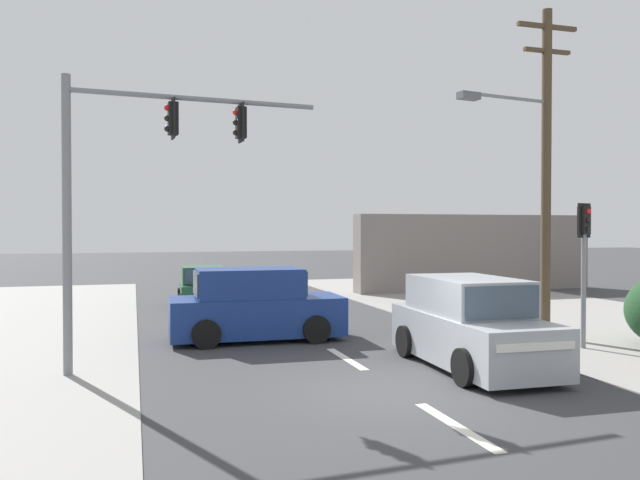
{
  "coord_description": "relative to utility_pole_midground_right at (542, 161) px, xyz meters",
  "views": [
    {
      "loc": [
        -4.59,
        -10.26,
        2.94
      ],
      "look_at": [
        -0.32,
        4.0,
        2.67
      ],
      "focal_mm": 35.0,
      "sensor_mm": 36.0,
      "label": 1
    }
  ],
  "objects": [
    {
      "name": "utility_pole_midground_right",
      "position": [
        0.0,
        0.0,
        0.0
      ],
      "size": [
        3.77,
        0.7,
        8.79
      ],
      "color": "#4C3D2B",
      "rests_on": "ground"
    },
    {
      "name": "suv_oncoming_near",
      "position": [
        -3.62,
        -2.57,
        -3.87
      ],
      "size": [
        2.16,
        4.59,
        1.9
      ],
      "color": "#A3A8AD",
      "rests_on": "ground"
    },
    {
      "name": "traffic_signal_mast",
      "position": [
        -10.44,
        -0.87,
        -0.6
      ],
      "size": [
        5.28,
        0.56,
        6.0
      ],
      "color": "slate",
      "rests_on": "ground"
    },
    {
      "name": "lane_dash_near",
      "position": [
        -5.88,
        -6.0,
        -4.75
      ],
      "size": [
        0.2,
        2.4,
        0.01
      ],
      "primitive_type": "cube",
      "color": "silver",
      "rests_on": "ground"
    },
    {
      "name": "pedestal_signal_right_kerb",
      "position": [
        0.05,
        -1.58,
        -2.33
      ],
      "size": [
        0.44,
        0.31,
        3.56
      ],
      "color": "slate",
      "rests_on": "ground"
    },
    {
      "name": "shopfront_wall_far",
      "position": [
        5.12,
        12.0,
        -2.95
      ],
      "size": [
        12.0,
        1.0,
        3.6
      ],
      "primitive_type": "cube",
      "color": "gray",
      "rests_on": "ground"
    },
    {
      "name": "lane_dash_mid",
      "position": [
        -5.88,
        -1.0,
        -4.75
      ],
      "size": [
        0.2,
        2.4,
        0.01
      ],
      "primitive_type": "cube",
      "color": "silver",
      "rests_on": "ground"
    },
    {
      "name": "suv_receding_far",
      "position": [
        -7.42,
        1.95,
        -3.87
      ],
      "size": [
        4.58,
        2.15,
        1.9
      ],
      "color": "navy",
      "rests_on": "ground"
    },
    {
      "name": "hatchback_crossing_left",
      "position": [
        -7.99,
        9.66,
        -4.05
      ],
      "size": [
        1.92,
        3.71,
        1.53
      ],
      "color": "#235633",
      "rests_on": "ground"
    },
    {
      "name": "ground_plane",
      "position": [
        -5.88,
        -4.0,
        -4.75
      ],
      "size": [
        140.0,
        140.0,
        0.0
      ],
      "primitive_type": "plane",
      "color": "#3A3A3D"
    },
    {
      "name": "lane_dash_far",
      "position": [
        -5.88,
        4.0,
        -4.75
      ],
      "size": [
        0.2,
        2.4,
        0.01
      ],
      "primitive_type": "cube",
      "color": "silver",
      "rests_on": "ground"
    }
  ]
}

